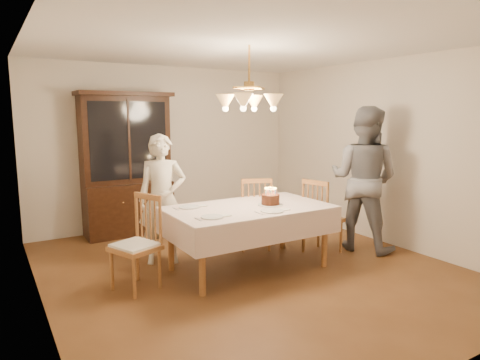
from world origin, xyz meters
TOP-DOWN VIEW (x-y plane):
  - ground at (0.00, 0.00)m, footprint 5.00×5.00m
  - room_shell at (0.00, 0.00)m, footprint 5.00×5.00m
  - dining_table at (0.00, 0.00)m, footprint 1.90×1.10m
  - china_hutch at (-0.78, 2.25)m, footprint 1.38×0.54m
  - chair_far_side at (0.49, 0.63)m, footprint 0.57×0.56m
  - chair_left_end at (-1.34, 0.10)m, footprint 0.55×0.57m
  - chair_right_end at (1.15, -0.01)m, footprint 0.51×0.53m
  - elderly_woman at (-0.79, 0.74)m, footprint 0.68×0.56m
  - adult_in_grey at (1.74, -0.14)m, footprint 1.06×1.16m
  - birthday_cake at (0.26, -0.07)m, footprint 0.30×0.30m
  - place_setting_near_left at (-0.61, -0.26)m, footprint 0.38×0.24m
  - place_setting_near_right at (0.10, -0.35)m, footprint 0.40×0.26m
  - place_setting_far_left at (-0.61, 0.32)m, footprint 0.39×0.24m
  - chandelier at (-0.00, -0.00)m, footprint 0.62×0.62m

SIDE VIEW (x-z plane):
  - ground at x=0.00m, z-range 0.00..0.00m
  - chair_far_side at x=0.49m, z-range -0.06..0.94m
  - chair_right_end at x=1.15m, z-range -0.06..0.94m
  - chair_left_end at x=-1.34m, z-range -0.05..0.95m
  - dining_table at x=0.00m, z-range 0.30..1.06m
  - place_setting_near_left at x=-0.61m, z-range 0.76..0.77m
  - place_setting_far_left at x=-0.61m, z-range 0.76..0.77m
  - place_setting_near_right at x=0.10m, z-range 0.76..0.77m
  - elderly_woman at x=-0.79m, z-range 0.00..1.60m
  - birthday_cake at x=0.26m, z-range 0.71..0.93m
  - adult_in_grey at x=1.74m, z-range 0.00..1.94m
  - china_hutch at x=-0.78m, z-range -0.04..2.12m
  - room_shell at x=0.00m, z-range -0.92..4.08m
  - chandelier at x=0.00m, z-range 1.61..2.34m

